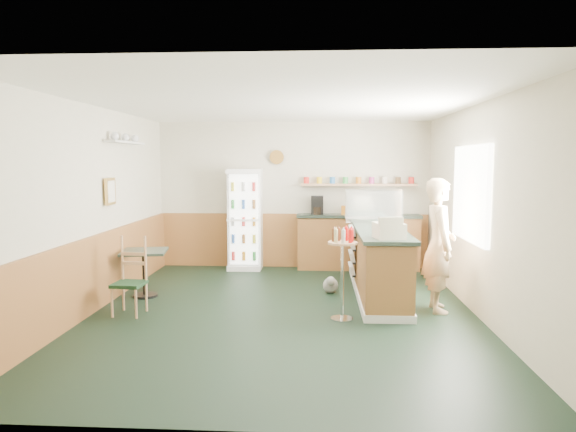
# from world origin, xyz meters

# --- Properties ---
(ground) EXTENTS (6.00, 6.00, 0.00)m
(ground) POSITION_xyz_m (0.00, 0.00, 0.00)
(ground) COLOR black
(ground) RESTS_ON ground
(room_envelope) EXTENTS (5.04, 6.02, 2.72)m
(room_envelope) POSITION_xyz_m (-0.23, 0.73, 1.52)
(room_envelope) COLOR beige
(room_envelope) RESTS_ON ground
(service_counter) EXTENTS (0.68, 3.01, 1.01)m
(service_counter) POSITION_xyz_m (1.35, 1.07, 0.46)
(service_counter) COLOR olive
(service_counter) RESTS_ON ground
(back_counter) EXTENTS (2.24, 0.42, 1.69)m
(back_counter) POSITION_xyz_m (1.19, 2.80, 0.55)
(back_counter) COLOR olive
(back_counter) RESTS_ON ground
(drinks_fridge) EXTENTS (0.61, 0.52, 1.84)m
(drinks_fridge) POSITION_xyz_m (-0.87, 2.74, 0.92)
(drinks_fridge) COLOR white
(drinks_fridge) RESTS_ON ground
(display_case) EXTENTS (0.89, 0.47, 0.51)m
(display_case) POSITION_xyz_m (1.35, 1.72, 1.26)
(display_case) COLOR silver
(display_case) RESTS_ON service_counter
(cash_register) EXTENTS (0.40, 0.41, 0.20)m
(cash_register) POSITION_xyz_m (1.35, -0.13, 1.11)
(cash_register) COLOR beige
(cash_register) RESTS_ON service_counter
(shopkeeper) EXTENTS (0.42, 0.58, 1.75)m
(shopkeeper) POSITION_xyz_m (2.05, 0.20, 0.88)
(shopkeeper) COLOR tan
(shopkeeper) RESTS_ON ground
(condiment_stand) EXTENTS (0.37, 0.37, 1.14)m
(condiment_stand) POSITION_xyz_m (0.77, -0.27, 0.75)
(condiment_stand) COLOR silver
(condiment_stand) RESTS_ON ground
(newspaper_rack) EXTENTS (0.10, 0.48, 0.76)m
(newspaper_rack) POSITION_xyz_m (0.99, 1.31, 0.60)
(newspaper_rack) COLOR black
(newspaper_rack) RESTS_ON ground
(cafe_table) EXTENTS (0.72, 0.72, 0.68)m
(cafe_table) POSITION_xyz_m (-2.05, 0.68, 0.48)
(cafe_table) COLOR black
(cafe_table) RESTS_ON ground
(cafe_chair) EXTENTS (0.40, 0.40, 1.00)m
(cafe_chair) POSITION_xyz_m (-1.96, -0.12, 0.52)
(cafe_chair) COLOR black
(cafe_chair) RESTS_ON ground
(dog_doorstop) EXTENTS (0.23, 0.30, 0.28)m
(dog_doorstop) POSITION_xyz_m (0.66, 1.02, 0.13)
(dog_doorstop) COLOR gray
(dog_doorstop) RESTS_ON ground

